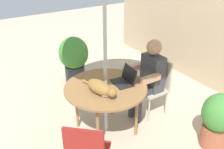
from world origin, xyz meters
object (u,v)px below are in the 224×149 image
(chair_occupied, at_px, (156,83))
(laptop, at_px, (126,78))
(cat, at_px, (101,88))
(patio_table, at_px, (106,90))
(potted_plant_by_chair, at_px, (218,119))
(potted_plant_near_fence, at_px, (74,58))
(person_seated, at_px, (149,75))

(chair_occupied, xyz_separation_m, laptop, (0.05, -0.61, 0.27))
(laptop, relative_size, cat, 0.50)
(patio_table, relative_size, chair_occupied, 1.24)
(patio_table, xyz_separation_m, cat, (0.12, -0.14, 0.14))
(patio_table, bearing_deg, potted_plant_by_chair, 45.74)
(patio_table, relative_size, potted_plant_near_fence, 1.21)
(chair_occupied, relative_size, cat, 1.35)
(patio_table, xyz_separation_m, chair_occupied, (0.00, 0.89, -0.16))
(laptop, distance_m, cat, 0.43)
(person_seated, bearing_deg, potted_plant_by_chair, 16.93)
(patio_table, bearing_deg, potted_plant_near_fence, 170.74)
(laptop, bearing_deg, potted_plant_by_chair, 38.22)
(patio_table, xyz_separation_m, potted_plant_by_chair, (1.02, 1.05, -0.26))
(chair_occupied, height_order, person_seated, person_seated)
(potted_plant_by_chair, bearing_deg, chair_occupied, -171.44)
(person_seated, relative_size, cat, 1.87)
(cat, relative_size, potted_plant_by_chair, 0.84)
(person_seated, distance_m, cat, 0.90)
(patio_table, relative_size, laptop, 3.38)
(chair_occupied, distance_m, potted_plant_by_chair, 1.04)
(potted_plant_near_fence, bearing_deg, person_seated, 17.51)
(chair_occupied, height_order, potted_plant_near_fence, potted_plant_near_fence)
(patio_table, xyz_separation_m, laptop, (0.05, 0.28, 0.12))
(laptop, bearing_deg, person_seated, 96.56)
(cat, xyz_separation_m, potted_plant_by_chair, (0.90, 1.19, -0.39))
(person_seated, bearing_deg, chair_occupied, 90.00)
(chair_occupied, xyz_separation_m, cat, (0.12, -1.04, 0.29))
(person_seated, xyz_separation_m, cat, (0.12, -0.88, 0.12))
(person_seated, height_order, laptop, person_seated)
(chair_occupied, height_order, potted_plant_by_chair, chair_occupied)
(person_seated, distance_m, laptop, 0.47)
(person_seated, bearing_deg, patio_table, -90.00)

